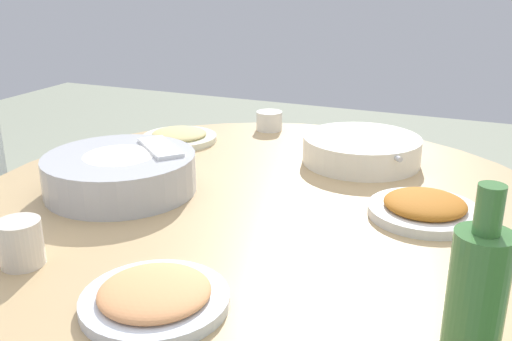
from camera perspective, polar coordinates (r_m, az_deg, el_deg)
The scene contains 9 objects.
round_dining_table at distance 1.19m, azimuth 0.73°, elevation -7.35°, with size 1.21×1.21×0.77m.
rice_bowl at distance 1.22m, azimuth -13.33°, elevation -0.18°, with size 0.31×0.31×0.09m.
soup_bowl at distance 1.38m, azimuth 10.44°, elevation 1.98°, with size 0.28×0.28×0.06m.
dish_stirfry at distance 1.12m, azimuth 16.44°, elevation -3.58°, with size 0.21×0.21×0.04m.
dish_shrimp at distance 0.82m, azimuth -10.03°, elevation -12.22°, with size 0.21×0.21×0.04m.
dish_noodles at distance 1.55m, azimuth -7.64°, elevation 3.39°, with size 0.20×0.20×0.03m.
green_bottle at distance 0.72m, azimuth 21.14°, elevation -11.20°, with size 0.07×0.07×0.22m.
tea_cup_near at distance 1.64m, azimuth 1.33°, elevation 4.97°, with size 0.07×0.07×0.05m, color silver.
tea_cup_far at distance 0.97m, azimuth -22.37°, elevation -6.68°, with size 0.07×0.07×0.07m, color beige.
Camera 1 is at (-0.40, 0.98, 1.22)m, focal length 40.19 mm.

